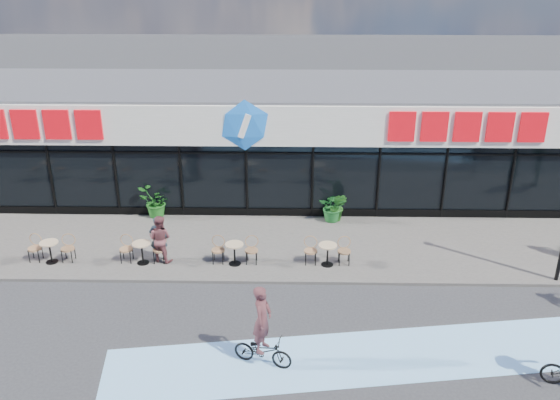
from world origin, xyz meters
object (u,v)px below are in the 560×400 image
Objects in this scene: potted_plant_right at (338,207)px; patron_right at (160,239)px; potted_plant_mid at (333,207)px; patron_left at (158,238)px; potted_plant_left at (155,202)px.

patron_right is (-6.10, -3.27, 0.25)m from potted_plant_right.
patron_left reaches higher than potted_plant_mid.
patron_right is at bearing 128.12° from patron_left.
patron_left is at bearing -152.60° from potted_plant_right.
potted_plant_left is 0.79× the size of patron_left.
potted_plant_mid is at bearing -1.58° from potted_plant_left.
patron_right reaches higher than potted_plant_left.
potted_plant_right is at bearing -1.27° from potted_plant_left.
potted_plant_left is 3.56m from patron_right.
potted_plant_left is at bearing 178.42° from potted_plant_mid.
patron_right is (-5.90, -3.24, 0.24)m from potted_plant_mid.
potted_plant_mid is 6.77m from patron_left.
patron_right is at bearing -151.22° from potted_plant_mid.
patron_left is at bearing -152.09° from potted_plant_mid.
potted_plant_right is at bearing 9.40° from potted_plant_mid.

